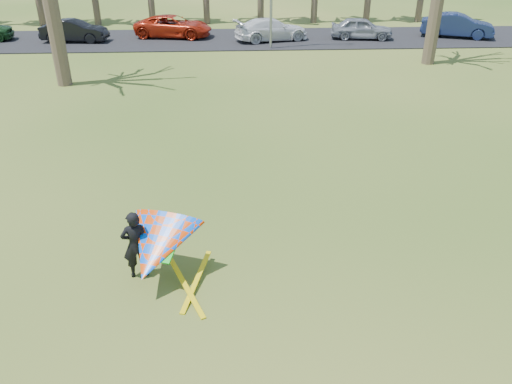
{
  "coord_description": "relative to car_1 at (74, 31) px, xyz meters",
  "views": [
    {
      "loc": [
        -0.56,
        -7.89,
        6.37
      ],
      "look_at": [
        0.0,
        2.0,
        1.1
      ],
      "focal_mm": 35.0,
      "sensor_mm": 36.0,
      "label": 1
    }
  ],
  "objects": [
    {
      "name": "ground",
      "position": [
        9.96,
        -24.52,
        -0.72
      ],
      "size": [
        100.0,
        100.0,
        0.0
      ],
      "primitive_type": "plane",
      "color": "#205212",
      "rests_on": "ground"
    },
    {
      "name": "parking_strip",
      "position": [
        9.96,
        0.48,
        -0.69
      ],
      "size": [
        46.0,
        7.0,
        0.06
      ],
      "primitive_type": "cube",
      "color": "black",
      "rests_on": "ground"
    },
    {
      "name": "car_1",
      "position": [
        0.0,
        0.0,
        0.0
      ],
      "size": [
        4.1,
        1.71,
        1.32
      ],
      "primitive_type": "imported",
      "rotation": [
        0.0,
        0.0,
        1.49
      ],
      "color": "black",
      "rests_on": "parking_strip"
    },
    {
      "name": "car_2",
      "position": [
        5.99,
        1.14,
        0.02
      ],
      "size": [
        5.22,
        3.13,
        1.36
      ],
      "primitive_type": "imported",
      "rotation": [
        0.0,
        0.0,
        1.38
      ],
      "color": "#B2240E",
      "rests_on": "parking_strip"
    },
    {
      "name": "car_3",
      "position": [
        12.2,
        -0.3,
        0.01
      ],
      "size": [
        4.94,
        3.02,
        1.34
      ],
      "primitive_type": "imported",
      "rotation": [
        0.0,
        0.0,
        1.84
      ],
      "color": "white",
      "rests_on": "parking_strip"
    },
    {
      "name": "car_4",
      "position": [
        17.94,
        -0.12,
        -0.0
      ],
      "size": [
        4.06,
        2.12,
        1.32
      ],
      "primitive_type": "imported",
      "rotation": [
        0.0,
        0.0,
        1.42
      ],
      "color": "#8E939A",
      "rests_on": "parking_strip"
    },
    {
      "name": "car_5",
      "position": [
        24.21,
        0.07,
        0.08
      ],
      "size": [
        4.73,
        3.12,
        1.47
      ],
      "primitive_type": "imported",
      "rotation": [
        0.0,
        0.0,
        1.19
      ],
      "color": "#19264D",
      "rests_on": "parking_strip"
    },
    {
      "name": "kite_flyer",
      "position": [
        7.87,
        -24.21,
        0.12
      ],
      "size": [
        2.13,
        2.39,
        2.02
      ],
      "color": "black",
      "rests_on": "ground"
    }
  ]
}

